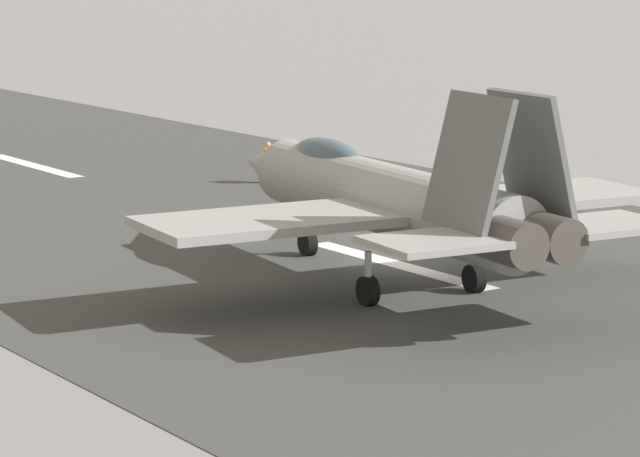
{
  "coord_description": "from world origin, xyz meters",
  "views": [
    {
      "loc": [
        -34.69,
        26.71,
        9.02
      ],
      "look_at": [
        -3.96,
        5.37,
        2.2
      ],
      "focal_mm": 87.75,
      "sensor_mm": 36.0,
      "label": 1
    }
  ],
  "objects_px": {
    "fighter_jet": "(388,197)",
    "crew_person": "(268,163)",
    "marker_cone_far": "(331,150)",
    "marker_cone_mid": "(567,193)"
  },
  "relations": [
    {
      "from": "fighter_jet",
      "to": "crew_person",
      "type": "distance_m",
      "value": 18.72
    },
    {
      "from": "crew_person",
      "to": "marker_cone_mid",
      "type": "height_order",
      "value": "crew_person"
    },
    {
      "from": "crew_person",
      "to": "fighter_jet",
      "type": "bearing_deg",
      "value": 156.95
    },
    {
      "from": "crew_person",
      "to": "marker_cone_mid",
      "type": "xyz_separation_m",
      "value": [
        -9.59,
        -6.51,
        -0.52
      ]
    },
    {
      "from": "crew_person",
      "to": "marker_cone_far",
      "type": "distance_m",
      "value": 8.23
    },
    {
      "from": "marker_cone_far",
      "to": "marker_cone_mid",
      "type": "bearing_deg",
      "value": 180.0
    },
    {
      "from": "crew_person",
      "to": "marker_cone_mid",
      "type": "bearing_deg",
      "value": -145.85
    },
    {
      "from": "crew_person",
      "to": "marker_cone_far",
      "type": "xyz_separation_m",
      "value": [
        5.02,
        -6.51,
        -0.52
      ]
    },
    {
      "from": "fighter_jet",
      "to": "marker_cone_far",
      "type": "height_order",
      "value": "fighter_jet"
    },
    {
      "from": "marker_cone_mid",
      "to": "marker_cone_far",
      "type": "relative_size",
      "value": 1.0
    }
  ]
}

